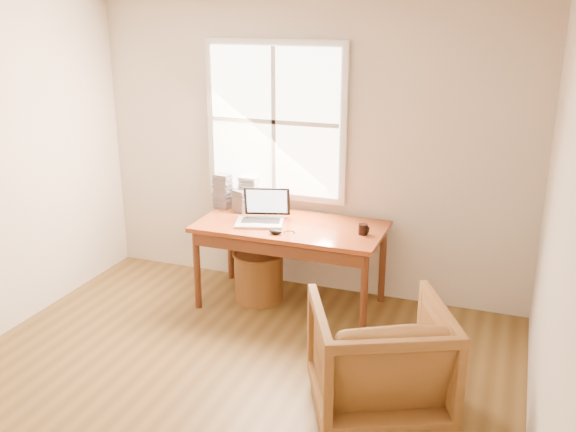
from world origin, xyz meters
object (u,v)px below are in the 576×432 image
at_px(coffee_mug, 363,229).
at_px(cd_stack_a, 249,193).
at_px(armchair, 379,359).
at_px(desk, 291,227).
at_px(laptop, 259,206).
at_px(wicker_stool, 259,277).

relative_size(coffee_mug, cd_stack_a, 0.28).
bearing_deg(coffee_mug, armchair, -56.88).
bearing_deg(desk, armchair, -50.41).
relative_size(armchair, laptop, 1.89).
bearing_deg(laptop, armchair, -58.58).
relative_size(armchair, coffee_mug, 9.77).
bearing_deg(wicker_stool, cd_stack_a, 126.03).
xyz_separation_m(desk, coffee_mug, (0.64, -0.03, 0.06)).
bearing_deg(wicker_stool, coffee_mug, -1.73).
xyz_separation_m(desk, armchair, (1.07, -1.30, -0.34)).
xyz_separation_m(coffee_mug, cd_stack_a, (-1.15, 0.31, 0.11)).
bearing_deg(laptop, desk, 1.90).
bearing_deg(desk, laptop, -161.96).
height_order(laptop, coffee_mug, laptop).
distance_m(desk, laptop, 0.32).
bearing_deg(cd_stack_a, coffee_mug, -15.06).
bearing_deg(wicker_stool, armchair, -43.28).
xyz_separation_m(desk, laptop, (-0.25, -0.08, 0.18)).
relative_size(desk, coffee_mug, 18.33).
xyz_separation_m(armchair, cd_stack_a, (-1.58, 1.58, 0.52)).
distance_m(wicker_stool, cd_stack_a, 0.77).
distance_m(armchair, coffee_mug, 1.40).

